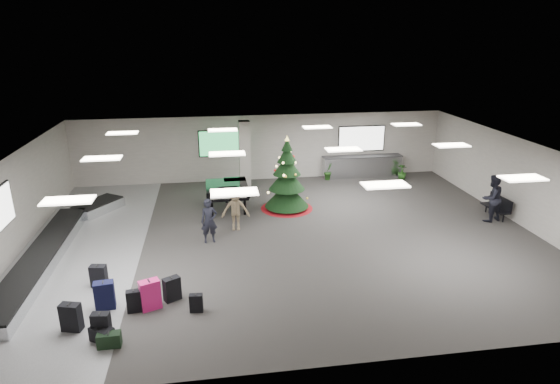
{
  "coord_description": "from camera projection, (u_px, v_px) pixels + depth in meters",
  "views": [
    {
      "loc": [
        -2.55,
        -15.23,
        6.99
      ],
      "look_at": [
        -0.06,
        1.0,
        1.35
      ],
      "focal_mm": 30.0,
      "sensor_mm": 36.0,
      "label": 1
    }
  ],
  "objects": [
    {
      "name": "christmas_tree",
      "position": [
        287.0,
        184.0,
        19.18
      ],
      "size": [
        2.17,
        2.17,
        3.09
      ],
      "color": "maroon",
      "rests_on": "ground"
    },
    {
      "name": "traveler_bench",
      "position": [
        492.0,
        198.0,
        17.95
      ],
      "size": [
        1.06,
        0.92,
        1.86
      ],
      "primitive_type": "imported",
      "rotation": [
        0.0,
        0.0,
        3.41
      ],
      "color": "black",
      "rests_on": "ground"
    },
    {
      "name": "suitcase_7",
      "position": [
        196.0,
        303.0,
        12.26
      ],
      "size": [
        0.36,
        0.21,
        0.52
      ],
      "rotation": [
        0.0,
        0.0,
        -0.09
      ],
      "color": "black",
      "rests_on": "ground"
    },
    {
      "name": "bench",
      "position": [
        498.0,
        206.0,
        18.47
      ],
      "size": [
        0.53,
        1.37,
        0.85
      ],
      "rotation": [
        0.0,
        0.0,
        0.06
      ],
      "color": "black",
      "rests_on": "ground"
    },
    {
      "name": "room_envelope",
      "position": [
        273.0,
        169.0,
        16.69
      ],
      "size": [
        18.02,
        14.02,
        3.21
      ],
      "color": "#A59E96",
      "rests_on": "ground"
    },
    {
      "name": "navy_suitcase",
      "position": [
        105.0,
        295.0,
        12.35
      ],
      "size": [
        0.54,
        0.36,
        0.8
      ],
      "rotation": [
        0.0,
        0.0,
        0.12
      ],
      "color": "black",
      "rests_on": "ground"
    },
    {
      "name": "grand_piano",
      "position": [
        227.0,
        189.0,
        19.12
      ],
      "size": [
        1.71,
        2.17,
        1.23
      ],
      "rotation": [
        0.0,
        0.0,
        0.01
      ],
      "color": "black",
      "rests_on": "ground"
    },
    {
      "name": "service_counter",
      "position": [
        362.0,
        166.0,
        23.63
      ],
      "size": [
        4.05,
        0.65,
        1.08
      ],
      "color": "silver",
      "rests_on": "ground"
    },
    {
      "name": "ground",
      "position": [
        286.0,
        236.0,
        16.88
      ],
      "size": [
        18.0,
        18.0,
        0.0
      ],
      "primitive_type": "plane",
      "color": "#353331",
      "rests_on": "ground"
    },
    {
      "name": "suitcase_3",
      "position": [
        172.0,
        289.0,
        12.76
      ],
      "size": [
        0.51,
        0.44,
        0.7
      ],
      "rotation": [
        0.0,
        0.0,
        0.52
      ],
      "color": "black",
      "rests_on": "ground"
    },
    {
      "name": "potted_plant_right",
      "position": [
        402.0,
        172.0,
        23.28
      ],
      "size": [
        0.59,
        0.59,
        0.76
      ],
      "primitive_type": "imported",
      "rotation": [
        0.0,
        0.0,
        2.53
      ],
      "color": "#184315",
      "rests_on": "ground"
    },
    {
      "name": "black_duffel",
      "position": [
        102.0,
        334.0,
        11.09
      ],
      "size": [
        0.63,
        0.57,
        0.39
      ],
      "rotation": [
        0.0,
        0.0,
        -0.61
      ],
      "color": "black",
      "rests_on": "ground"
    },
    {
      "name": "traveler_a",
      "position": [
        209.0,
        221.0,
        16.17
      ],
      "size": [
        0.62,
        0.46,
        1.58
      ],
      "primitive_type": "imported",
      "rotation": [
        0.0,
        0.0,
        0.14
      ],
      "color": "black",
      "rests_on": "ground"
    },
    {
      "name": "suitcase_1",
      "position": [
        134.0,
        301.0,
        12.24
      ],
      "size": [
        0.42,
        0.25,
        0.63
      ],
      "rotation": [
        0.0,
        0.0,
        0.1
      ],
      "color": "black",
      "rests_on": "ground"
    },
    {
      "name": "suitcase_8",
      "position": [
        99.0,
        276.0,
        13.45
      ],
      "size": [
        0.48,
        0.33,
        0.68
      ],
      "rotation": [
        0.0,
        0.0,
        -0.17
      ],
      "color": "black",
      "rests_on": "ground"
    },
    {
      "name": "potted_plant_left",
      "position": [
        328.0,
        171.0,
        23.18
      ],
      "size": [
        0.6,
        0.57,
        0.85
      ],
      "primitive_type": "imported",
      "rotation": [
        0.0,
        0.0,
        0.61
      ],
      "color": "#184315",
      "rests_on": "ground"
    },
    {
      "name": "suitcase_5",
      "position": [
        71.0,
        317.0,
        11.45
      ],
      "size": [
        0.54,
        0.38,
        0.75
      ],
      "rotation": [
        0.0,
        0.0,
        -0.27
      ],
      "color": "black",
      "rests_on": "ground"
    },
    {
      "name": "baggage_carousel",
      "position": [
        55.0,
        246.0,
        15.61
      ],
      "size": [
        2.28,
        9.71,
        0.43
      ],
      "color": "silver",
      "rests_on": "ground"
    },
    {
      "name": "pink_suitcase",
      "position": [
        150.0,
        295.0,
        12.34
      ],
      "size": [
        0.6,
        0.47,
        0.84
      ],
      "rotation": [
        0.0,
        0.0,
        0.39
      ],
      "color": "#DF1D73",
      "rests_on": "ground"
    },
    {
      "name": "traveler_b",
      "position": [
        236.0,
        209.0,
        17.17
      ],
      "size": [
        1.07,
        0.66,
        1.6
      ],
      "primitive_type": "imported",
      "rotation": [
        0.0,
        0.0,
        -0.06
      ],
      "color": "#7D6A4D",
      "rests_on": "ground"
    },
    {
      "name": "suitcase_0",
      "position": [
        101.0,
        325.0,
        11.18
      ],
      "size": [
        0.45,
        0.29,
        0.68
      ],
      "rotation": [
        0.0,
        0.0,
        -0.13
      ],
      "color": "black",
      "rests_on": "ground"
    },
    {
      "name": "green_duffel",
      "position": [
        109.0,
        340.0,
        10.91
      ],
      "size": [
        0.54,
        0.28,
        0.37
      ],
      "rotation": [
        0.0,
        0.0,
        0.02
      ],
      "color": "black",
      "rests_on": "ground"
    }
  ]
}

